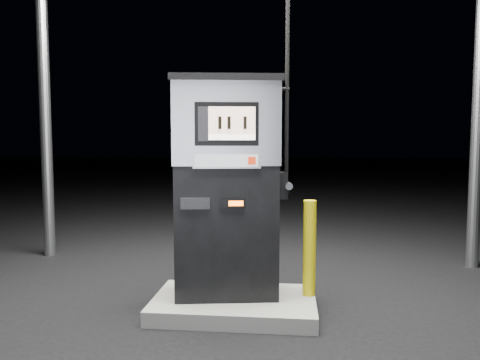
# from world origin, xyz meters

# --- Properties ---
(ground) EXTENTS (80.00, 80.00, 0.00)m
(ground) POSITION_xyz_m (0.00, 0.00, 0.00)
(ground) COLOR black
(ground) RESTS_ON ground
(pump_island) EXTENTS (1.60, 1.00, 0.15)m
(pump_island) POSITION_xyz_m (0.00, 0.00, 0.07)
(pump_island) COLOR slate
(pump_island) RESTS_ON ground
(fuel_dispenser) EXTENTS (1.24, 0.80, 4.50)m
(fuel_dispenser) POSITION_xyz_m (-0.09, 0.10, 1.26)
(fuel_dispenser) COLOR black
(fuel_dispenser) RESTS_ON pump_island
(bollard_left) EXTENTS (0.12, 0.12, 0.90)m
(bollard_left) POSITION_xyz_m (-0.55, 0.01, 0.60)
(bollard_left) COLOR #D4C20B
(bollard_left) RESTS_ON pump_island
(bollard_right) EXTENTS (0.14, 0.14, 0.96)m
(bollard_right) POSITION_xyz_m (0.74, 0.15, 0.63)
(bollard_right) COLOR #D4C20B
(bollard_right) RESTS_ON pump_island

